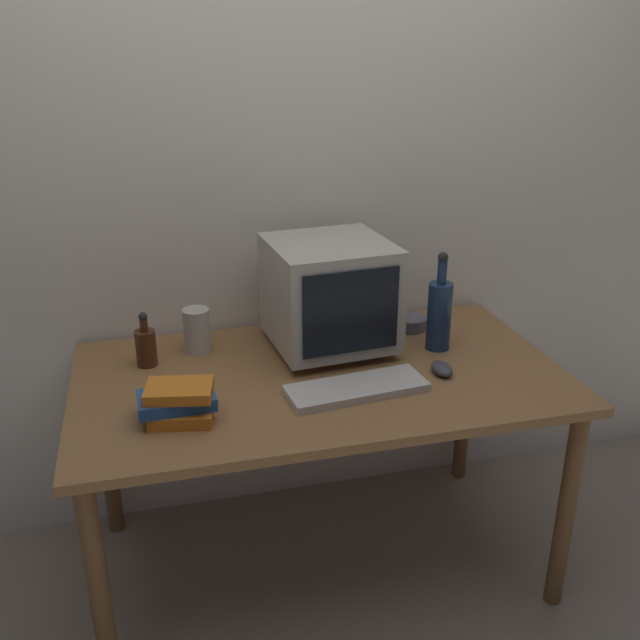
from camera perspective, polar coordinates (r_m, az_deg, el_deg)
ground_plane at (r=2.64m, az=0.00°, el=-18.99°), size 6.00×6.00×0.00m
back_wall at (r=2.50m, az=-2.81°, el=11.01°), size 4.00×0.08×2.50m
desk at (r=2.25m, az=0.00°, el=-6.25°), size 1.52×0.85×0.75m
crt_monitor at (r=2.31m, az=0.78°, el=2.10°), size 0.41×0.42×0.37m
keyboard at (r=2.10m, az=3.00°, el=-5.55°), size 0.43×0.19×0.02m
computer_mouse at (r=2.23m, az=9.87°, el=-3.91°), size 0.06×0.10×0.04m
bottle_tall at (r=2.37m, az=9.66°, el=0.57°), size 0.08×0.08×0.34m
bottle_short at (r=2.30m, az=-13.97°, el=-2.06°), size 0.07×0.07×0.18m
book_stack at (r=1.98m, az=-11.36°, el=-6.54°), size 0.22×0.19×0.10m
cd_spindle at (r=2.55m, az=7.32°, el=-0.22°), size 0.12×0.12×0.04m
metal_canister at (r=2.36m, az=-9.96°, el=-0.84°), size 0.09×0.09×0.15m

